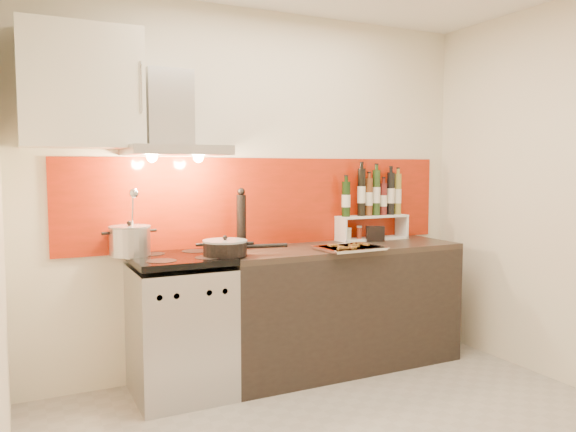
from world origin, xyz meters
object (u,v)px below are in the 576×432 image
range_stove (181,328)px  pepper_mill (241,220)px  baking_tray (349,248)px  counter (340,306)px  saute_pan (226,248)px  stock_pot (130,241)px

range_stove → pepper_mill: 0.83m
range_stove → baking_tray: (1.15, -0.20, 0.47)m
counter → baking_tray: baking_tray is taller
counter → saute_pan: 1.07m
saute_pan → baking_tray: size_ratio=1.21×
counter → baking_tray: bearing=-104.0°
saute_pan → baking_tray: bearing=-5.1°
range_stove → pepper_mill: size_ratio=2.10×
pepper_mill → baking_tray: pepper_mill is taller
saute_pan → pepper_mill: size_ratio=1.27×
pepper_mill → saute_pan: bearing=-128.5°
range_stove → counter: range_stove is taller
stock_pot → baking_tray: bearing=-13.7°
range_stove → saute_pan: saute_pan is taller
stock_pot → pepper_mill: bearing=-1.1°
counter → pepper_mill: pepper_mill is taller
stock_pot → saute_pan: (0.55, -0.27, -0.05)m
range_stove → counter: (1.20, 0.00, 0.01)m
range_stove → saute_pan: 0.60m
counter → saute_pan: size_ratio=3.28×
counter → stock_pot: bearing=174.3°
range_stove → stock_pot: size_ratio=3.46×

